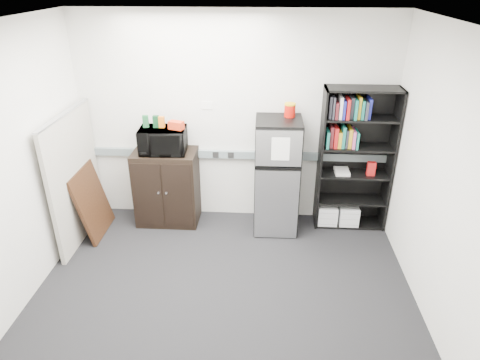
{
  "coord_description": "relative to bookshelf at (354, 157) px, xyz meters",
  "views": [
    {
      "loc": [
        0.4,
        -3.45,
        3.07
      ],
      "look_at": [
        0.12,
        0.9,
        0.93
      ],
      "focal_mm": 32.0,
      "sensor_mm": 36.0,
      "label": 1
    }
  ],
  "objects": [
    {
      "name": "cubicle_partition",
      "position": [
        -3.41,
        -0.49,
        -0.16
      ],
      "size": [
        0.06,
        1.3,
        1.62
      ],
      "color": "gray",
      "rests_on": "floor"
    },
    {
      "name": "ceiling",
      "position": [
        -1.51,
        -1.57,
        1.73
      ],
      "size": [
        4.0,
        3.5,
        0.02
      ],
      "primitive_type": "cube",
      "color": "white",
      "rests_on": "wall_back"
    },
    {
      "name": "floor",
      "position": [
        -1.51,
        -1.57,
        -0.97
      ],
      "size": [
        4.0,
        4.0,
        0.0
      ],
      "primitive_type": "plane",
      "color": "black",
      "rests_on": "ground"
    },
    {
      "name": "wall_back",
      "position": [
        -1.51,
        0.18,
        0.38
      ],
      "size": [
        4.0,
        0.02,
        2.7
      ],
      "primitive_type": "cube",
      "color": "silver",
      "rests_on": "floor"
    },
    {
      "name": "electrical_raceway",
      "position": [
        -1.51,
        0.15,
        -0.07
      ],
      "size": [
        3.92,
        0.05,
        0.1
      ],
      "primitive_type": "cube",
      "color": "slate",
      "rests_on": "wall_back"
    },
    {
      "name": "refrigerator",
      "position": [
        -0.95,
        -0.15,
        -0.23
      ],
      "size": [
        0.56,
        0.59,
        1.49
      ],
      "rotation": [
        0.0,
        0.0,
        0.01
      ],
      "color": "black",
      "rests_on": "floor"
    },
    {
      "name": "wall_right",
      "position": [
        0.49,
        -1.57,
        0.38
      ],
      "size": [
        0.02,
        3.5,
        2.7
      ],
      "primitive_type": "cube",
      "color": "silver",
      "rests_on": "floor"
    },
    {
      "name": "coffee_can",
      "position": [
        -0.83,
        -0.02,
        0.61
      ],
      "size": [
        0.14,
        0.14,
        0.19
      ],
      "color": "#B21108",
      "rests_on": "refrigerator"
    },
    {
      "name": "bookshelf",
      "position": [
        0.0,
        0.0,
        0.0
      ],
      "size": [
        0.9,
        0.34,
        1.85
      ],
      "color": "black",
      "rests_on": "floor"
    },
    {
      "name": "snack_box_a",
      "position": [
        -2.6,
        -0.05,
        0.43
      ],
      "size": [
        0.08,
        0.06,
        0.15
      ],
      "primitive_type": "cube",
      "rotation": [
        0.0,
        0.0,
        0.16
      ],
      "color": "#175128",
      "rests_on": "microwave"
    },
    {
      "name": "snack_box_c",
      "position": [
        -2.4,
        -0.05,
        0.42
      ],
      "size": [
        0.07,
        0.05,
        0.14
      ],
      "primitive_type": "cube",
      "rotation": [
        0.0,
        0.0,
        -0.03
      ],
      "color": "#D16613",
      "rests_on": "microwave"
    },
    {
      "name": "framed_poster",
      "position": [
        -3.28,
        -0.42,
        -0.52
      ],
      "size": [
        0.25,
        0.7,
        0.88
      ],
      "rotation": [
        0.0,
        -0.23,
        0.0
      ],
      "color": "black",
      "rests_on": "floor"
    },
    {
      "name": "cabinet",
      "position": [
        -2.39,
        -0.07,
        -0.47
      ],
      "size": [
        0.81,
        0.53,
        1.01
      ],
      "color": "black",
      "rests_on": "floor"
    },
    {
      "name": "snack_bag",
      "position": [
        -2.21,
        -0.1,
        0.4
      ],
      "size": [
        0.2,
        0.15,
        0.1
      ],
      "primitive_type": "cube",
      "rotation": [
        0.0,
        0.0,
        -0.34
      ],
      "color": "red",
      "rests_on": "microwave"
    },
    {
      "name": "microwave",
      "position": [
        -2.39,
        -0.08,
        0.19
      ],
      "size": [
        0.59,
        0.42,
        0.32
      ],
      "primitive_type": "imported",
      "rotation": [
        0.0,
        0.0,
        0.05
      ],
      "color": "black",
      "rests_on": "cabinet"
    },
    {
      "name": "wall_left",
      "position": [
        -3.51,
        -1.57,
        0.38
      ],
      "size": [
        0.02,
        3.5,
        2.7
      ],
      "primitive_type": "cube",
      "color": "silver",
      "rests_on": "floor"
    },
    {
      "name": "snack_box_b",
      "position": [
        -2.46,
        -0.05,
        0.43
      ],
      "size": [
        0.07,
        0.05,
        0.15
      ],
      "primitive_type": "cube",
      "rotation": [
        0.0,
        0.0,
        -0.01
      ],
      "color": "#0B3318",
      "rests_on": "microwave"
    },
    {
      "name": "wall_note",
      "position": [
        -1.86,
        0.18,
        0.58
      ],
      "size": [
        0.14,
        0.0,
        0.1
      ],
      "primitive_type": "cube",
      "color": "white",
      "rests_on": "wall_back"
    }
  ]
}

